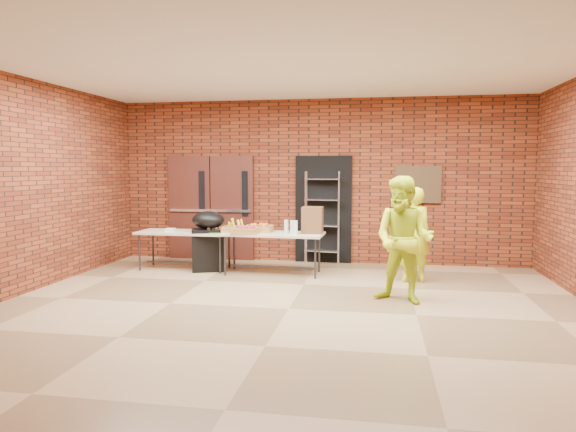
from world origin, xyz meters
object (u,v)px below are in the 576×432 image
object	(u,v)px
table_left	(185,234)
table_right	(273,236)
wire_rack	(322,218)
volunteer_man	(404,240)
coffee_dispenser	(312,220)
covered_grill	(208,241)
volunteer_woman	(413,235)

from	to	relation	value
table_left	table_right	xyz separation A→B (m)	(1.68, -0.14, 0.02)
wire_rack	volunteer_man	world-z (taller)	wire_rack
wire_rack	coffee_dispenser	size ratio (longest dim) A/B	3.88
table_left	table_right	distance (m)	1.69
covered_grill	volunteer_woman	distance (m)	3.63
table_left	coffee_dispenser	size ratio (longest dim) A/B	3.71
wire_rack	covered_grill	world-z (taller)	wire_rack
table_left	coffee_dispenser	bearing A→B (deg)	-1.40
table_right	volunteer_woman	bearing A→B (deg)	-3.89
table_left	volunteer_woman	distance (m)	4.08
table_left	volunteer_man	size ratio (longest dim) A/B	0.98
table_left	covered_grill	xyz separation A→B (m)	(0.46, -0.02, -0.10)
table_left	covered_grill	size ratio (longest dim) A/B	1.58
volunteer_man	coffee_dispenser	bearing A→B (deg)	154.30
coffee_dispenser	volunteer_woman	distance (m)	1.73
table_left	coffee_dispenser	world-z (taller)	coffee_dispenser
coffee_dispenser	volunteer_woman	size ratio (longest dim) A/B	0.30
wire_rack	volunteer_man	size ratio (longest dim) A/B	1.02
table_left	covered_grill	distance (m)	0.47
wire_rack	coffee_dispenser	distance (m)	1.06
volunteer_woman	table_right	bearing A→B (deg)	-16.86
covered_grill	table_left	bearing A→B (deg)	157.62
table_right	covered_grill	bearing A→B (deg)	176.76
table_left	volunteer_man	distance (m)	4.22
coffee_dispenser	volunteer_man	size ratio (longest dim) A/B	0.26
volunteer_man	volunteer_woman	bearing A→B (deg)	103.23
table_right	covered_grill	size ratio (longest dim) A/B	1.66
covered_grill	volunteer_man	world-z (taller)	volunteer_man
covered_grill	volunteer_woman	size ratio (longest dim) A/B	0.69
volunteer_woman	coffee_dispenser	bearing A→B (deg)	-21.33
coffee_dispenser	volunteer_man	xyz separation A→B (m)	(1.47, -1.65, -0.08)
wire_rack	volunteer_man	bearing A→B (deg)	-53.38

